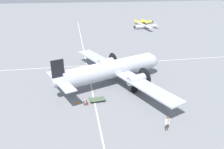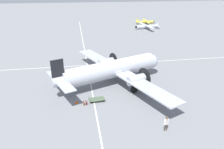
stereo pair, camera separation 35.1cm
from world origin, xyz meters
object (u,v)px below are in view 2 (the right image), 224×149
(light_aircraft_taxiing, at_px, (146,22))
(light_aircraft_distant, at_px, (146,26))
(suitcase_near_door, at_px, (86,103))
(baggage_cart, at_px, (97,99))
(airliner_main, at_px, (114,69))
(crew_foreground, at_px, (166,122))
(traffic_cone, at_px, (76,102))
(suitcase_upright_spare, at_px, (84,103))

(light_aircraft_taxiing, bearing_deg, light_aircraft_distant, -102.14)
(suitcase_near_door, height_order, light_aircraft_distant, light_aircraft_distant)
(baggage_cart, bearing_deg, airliner_main, 51.60)
(crew_foreground, height_order, light_aircraft_taxiing, light_aircraft_taxiing)
(baggage_cart, distance_m, traffic_cone, 2.68)
(airliner_main, distance_m, baggage_cart, 6.49)
(light_aircraft_taxiing, bearing_deg, baggage_cart, -109.76)
(crew_foreground, xyz_separation_m, baggage_cart, (7.57, 6.67, -0.81))
(baggage_cart, bearing_deg, traffic_cone, 177.54)
(crew_foreground, relative_size, light_aircraft_taxiing, 0.18)
(airliner_main, height_order, suitcase_upright_spare, airliner_main)
(airliner_main, xyz_separation_m, suitcase_upright_spare, (-5.86, 5.07, -2.20))
(airliner_main, distance_m, suitcase_near_door, 7.80)
(light_aircraft_distant, bearing_deg, suitcase_upright_spare, 58.07)
(baggage_cart, bearing_deg, light_aircraft_taxiing, 60.53)
(suitcase_upright_spare, relative_size, baggage_cart, 0.24)
(traffic_cone, bearing_deg, baggage_cart, -86.84)
(baggage_cart, relative_size, traffic_cone, 4.67)
(suitcase_upright_spare, height_order, light_aircraft_taxiing, light_aircraft_taxiing)
(airliner_main, height_order, crew_foreground, airliner_main)
(light_aircraft_taxiing, bearing_deg, crew_foreground, -101.71)
(suitcase_near_door, xyz_separation_m, baggage_cart, (0.65, -1.43, 0.02))
(suitcase_upright_spare, xyz_separation_m, baggage_cart, (0.71, -1.76, 0.03))
(suitcase_near_door, bearing_deg, baggage_cart, -65.60)
(crew_foreground, height_order, suitcase_upright_spare, crew_foreground)
(airliner_main, relative_size, suitcase_upright_spare, 45.39)
(suitcase_upright_spare, bearing_deg, crew_foreground, -129.15)
(crew_foreground, bearing_deg, suitcase_upright_spare, -51.60)
(crew_foreground, xyz_separation_m, traffic_cone, (7.42, 9.34, -0.87))
(baggage_cart, xyz_separation_m, light_aircraft_distant, (45.91, -21.74, 0.59))
(light_aircraft_taxiing, relative_size, traffic_cone, 20.31)
(light_aircraft_taxiing, bearing_deg, suitcase_near_door, -110.73)
(crew_foreground, bearing_deg, light_aircraft_distant, -118.18)
(airliner_main, bearing_deg, baggage_cart, -144.80)
(crew_foreground, height_order, light_aircraft_distant, light_aircraft_distant)
(suitcase_upright_spare, distance_m, traffic_cone, 1.08)
(airliner_main, height_order, suitcase_near_door, airliner_main)
(airliner_main, xyz_separation_m, crew_foreground, (-12.72, -3.35, -1.35))
(suitcase_near_door, distance_m, traffic_cone, 1.34)
(baggage_cart, relative_size, light_aircraft_distant, 0.19)
(airliner_main, height_order, light_aircraft_taxiing, airliner_main)
(crew_foreground, relative_size, baggage_cart, 0.78)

